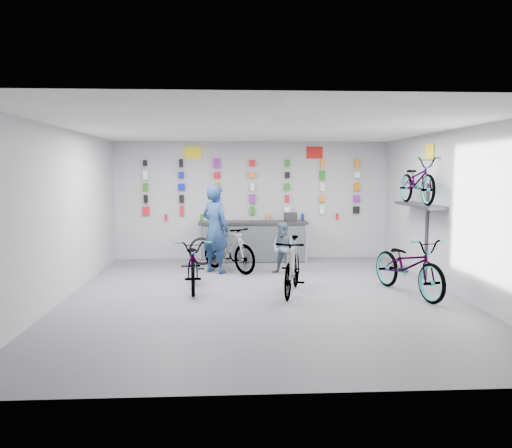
{
  "coord_description": "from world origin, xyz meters",
  "views": [
    {
      "loc": [
        -0.6,
        -8.81,
        2.24
      ],
      "look_at": [
        -0.04,
        1.4,
        1.16
      ],
      "focal_mm": 35.0,
      "sensor_mm": 36.0,
      "label": 1
    }
  ],
  "objects": [
    {
      "name": "sign_right",
      "position": [
        1.6,
        3.98,
        2.72
      ],
      "size": [
        0.42,
        0.02,
        0.3
      ],
      "primitive_type": "cube",
      "color": "red",
      "rests_on": "wall_back"
    },
    {
      "name": "wall_front",
      "position": [
        0.0,
        -4.0,
        1.5
      ],
      "size": [
        7.0,
        0.0,
        7.0
      ],
      "primitive_type": "plane",
      "rotation": [
        -1.57,
        0.0,
        0.0
      ],
      "color": "#ADADAF",
      "rests_on": "floor"
    },
    {
      "name": "sign_left",
      "position": [
        -1.5,
        3.98,
        2.72
      ],
      "size": [
        0.42,
        0.02,
        0.3
      ],
      "primitive_type": "cube",
      "color": "yellow",
      "rests_on": "wall_back"
    },
    {
      "name": "wall_bracket",
      "position": [
        3.33,
        1.2,
        1.46
      ],
      "size": [
        0.39,
        1.9,
        2.0
      ],
      "color": "#333338",
      "rests_on": "wall_right"
    },
    {
      "name": "bike_left",
      "position": [
        -1.28,
        0.64,
        0.49
      ],
      "size": [
        0.79,
        1.92,
        0.99
      ],
      "primitive_type": "imported",
      "rotation": [
        0.0,
        0.0,
        0.07
      ],
      "color": "gray",
      "rests_on": "floor"
    },
    {
      "name": "bike_wall",
      "position": [
        3.25,
        1.2,
        2.05
      ],
      "size": [
        0.63,
        1.8,
        0.95
      ],
      "primitive_type": "imported",
      "color": "gray",
      "rests_on": "wall_bracket"
    },
    {
      "name": "merch_wall",
      "position": [
        0.02,
        3.93,
        1.78
      ],
      "size": [
        5.57,
        0.08,
        1.57
      ],
      "color": "red",
      "rests_on": "wall_back"
    },
    {
      "name": "customer",
      "position": [
        0.58,
        1.9,
        0.57
      ],
      "size": [
        0.7,
        0.66,
        1.14
      ],
      "primitive_type": "imported",
      "rotation": [
        0.0,
        0.0,
        -0.56
      ],
      "color": "#4B5B6B",
      "rests_on": "floor"
    },
    {
      "name": "wall_left",
      "position": [
        -3.5,
        0.0,
        1.5
      ],
      "size": [
        0.0,
        8.0,
        8.0
      ],
      "primitive_type": "plane",
      "rotation": [
        1.57,
        0.0,
        1.57
      ],
      "color": "#ADADAF",
      "rests_on": "floor"
    },
    {
      "name": "spare_wheel",
      "position": [
        -1.25,
        3.17,
        0.32
      ],
      "size": [
        0.72,
        0.41,
        0.67
      ],
      "rotation": [
        0.0,
        0.0,
        0.27
      ],
      "color": "black",
      "rests_on": "floor"
    },
    {
      "name": "register",
      "position": [
        0.94,
        3.55,
        1.11
      ],
      "size": [
        0.3,
        0.32,
        0.22
      ],
      "primitive_type": "cube",
      "rotation": [
        0.0,
        0.0,
        0.08
      ],
      "color": "black",
      "rests_on": "counter"
    },
    {
      "name": "bike_service",
      "position": [
        -0.61,
        2.26,
        0.53
      ],
      "size": [
        1.51,
        1.66,
        1.05
      ],
      "primitive_type": "imported",
      "rotation": [
        0.0,
        0.0,
        0.7
      ],
      "color": "gray",
      "rests_on": "floor"
    },
    {
      "name": "bike_center",
      "position": [
        0.55,
        0.09,
        0.53
      ],
      "size": [
        0.93,
        1.82,
        1.05
      ],
      "primitive_type": "imported",
      "rotation": [
        0.0,
        0.0,
        -0.26
      ],
      "color": "gray",
      "rests_on": "floor"
    },
    {
      "name": "wall_back",
      "position": [
        0.0,
        4.0,
        1.5
      ],
      "size": [
        7.0,
        0.0,
        7.0
      ],
      "primitive_type": "plane",
      "rotation": [
        1.57,
        0.0,
        0.0
      ],
      "color": "#ADADAF",
      "rests_on": "floor"
    },
    {
      "name": "wall_right",
      "position": [
        3.5,
        0.0,
        1.5
      ],
      "size": [
        0.0,
        8.0,
        8.0
      ],
      "primitive_type": "plane",
      "rotation": [
        1.57,
        0.0,
        -1.57
      ],
      "color": "#ADADAF",
      "rests_on": "floor"
    },
    {
      "name": "floor",
      "position": [
        0.0,
        0.0,
        0.0
      ],
      "size": [
        8.0,
        8.0,
        0.0
      ],
      "primitive_type": "plane",
      "color": "#4E4E53",
      "rests_on": "ground"
    },
    {
      "name": "bike_right",
      "position": [
        2.67,
        -0.03,
        0.54
      ],
      "size": [
        1.24,
        2.17,
        1.08
      ],
      "primitive_type": "imported",
      "rotation": [
        0.0,
        0.0,
        0.27
      ],
      "color": "gray",
      "rests_on": "floor"
    },
    {
      "name": "counter",
      "position": [
        0.0,
        3.54,
        0.49
      ],
      "size": [
        2.7,
        0.66,
        1.0
      ],
      "color": "black",
      "rests_on": "floor"
    },
    {
      "name": "clerk",
      "position": [
        -0.9,
        2.14,
        0.98
      ],
      "size": [
        0.85,
        0.82,
        1.96
      ],
      "primitive_type": "imported",
      "rotation": [
        0.0,
        0.0,
        2.45
      ],
      "color": "navy",
      "rests_on": "floor"
    },
    {
      "name": "sign_side",
      "position": [
        3.48,
        1.2,
        2.65
      ],
      "size": [
        0.02,
        0.4,
        0.3
      ],
      "primitive_type": "cube",
      "color": "yellow",
      "rests_on": "wall_right"
    },
    {
      "name": "ceiling",
      "position": [
        0.0,
        0.0,
        3.0
      ],
      "size": [
        8.0,
        8.0,
        0.0
      ],
      "primitive_type": "plane",
      "rotation": [
        3.14,
        0.0,
        0.0
      ],
      "color": "white",
      "rests_on": "wall_back"
    }
  ]
}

